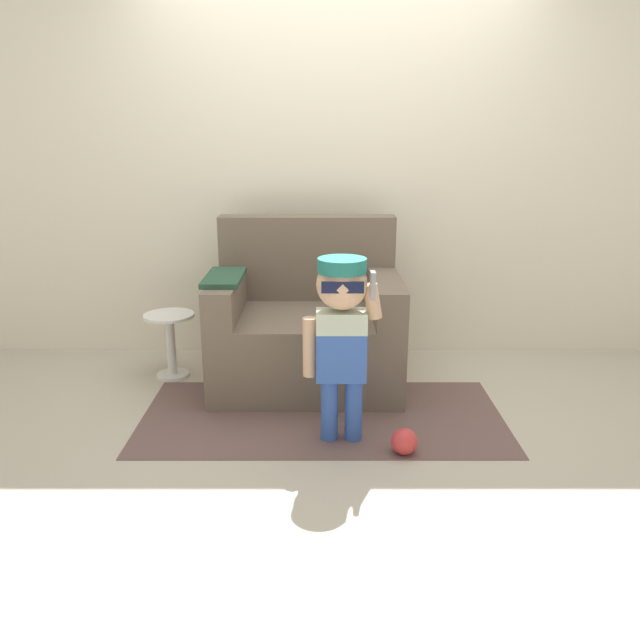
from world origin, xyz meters
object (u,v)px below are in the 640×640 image
(armchair, at_px, (304,328))
(toy_ball, at_px, (402,441))
(person_child, at_px, (340,322))
(side_table, at_px, (168,339))

(armchair, bearing_deg, toy_ball, -62.39)
(armchair, distance_m, person_child, 0.86)
(toy_ball, bearing_deg, person_child, 153.68)
(person_child, height_order, toy_ball, person_child)
(armchair, distance_m, side_table, 0.86)
(armchair, height_order, toy_ball, armchair)
(side_table, bearing_deg, armchair, -4.56)
(side_table, height_order, toy_ball, side_table)
(person_child, bearing_deg, side_table, 140.64)
(armchair, height_order, person_child, armchair)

